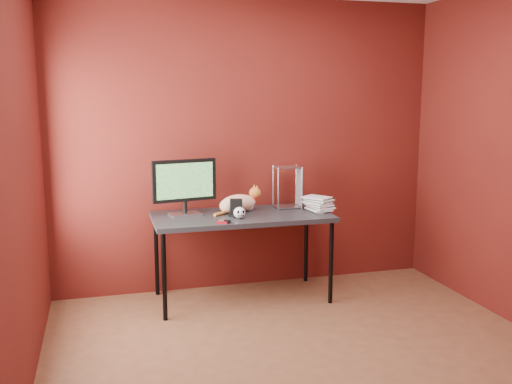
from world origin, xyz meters
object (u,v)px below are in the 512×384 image
object	(u,v)px
desk	(242,220)
speaker	(236,208)
monitor	(185,184)
cat	(239,203)
skull_mug	(239,213)
book_stack	(312,133)

from	to	relation	value
desk	speaker	xyz separation A→B (m)	(-0.06, -0.05, 0.12)
monitor	cat	bearing A→B (deg)	-7.35
speaker	monitor	bearing A→B (deg)	173.51
monitor	skull_mug	distance (m)	0.52
desk	speaker	world-z (taller)	speaker
monitor	speaker	xyz separation A→B (m)	(0.41, -0.13, -0.20)
desk	book_stack	bearing A→B (deg)	-3.89
skull_mug	speaker	xyz separation A→B (m)	(-0.00, 0.10, 0.02)
cat	desk	bearing A→B (deg)	-102.03
speaker	cat	bearing A→B (deg)	80.57
speaker	book_stack	xyz separation A→B (m)	(0.67, 0.01, 0.62)
desk	monitor	distance (m)	0.57
speaker	book_stack	world-z (taller)	book_stack
speaker	book_stack	distance (m)	0.91
desk	book_stack	distance (m)	0.96
desk	monitor	bearing A→B (deg)	169.55
desk	cat	size ratio (longest dim) A/B	3.28
monitor	book_stack	distance (m)	1.17
desk	cat	world-z (taller)	cat
book_stack	monitor	bearing A→B (deg)	173.24
desk	cat	xyz separation A→B (m)	(-0.00, 0.11, 0.13)
speaker	book_stack	size ratio (longest dim) A/B	0.10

